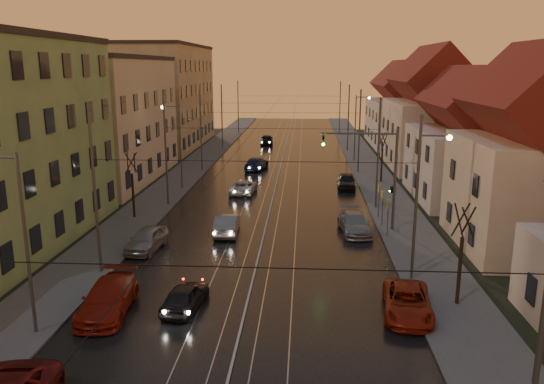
% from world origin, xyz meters
% --- Properties ---
extents(ground, '(160.00, 160.00, 0.00)m').
position_xyz_m(ground, '(0.00, 0.00, 0.00)').
color(ground, black).
rests_on(ground, ground).
extents(road, '(16.00, 120.00, 0.04)m').
position_xyz_m(road, '(0.00, 40.00, 0.02)').
color(road, black).
rests_on(road, ground).
extents(sidewalk_left, '(4.00, 120.00, 0.15)m').
position_xyz_m(sidewalk_left, '(-10.00, 40.00, 0.07)').
color(sidewalk_left, '#4C4C4C').
rests_on(sidewalk_left, ground).
extents(sidewalk_right, '(4.00, 120.00, 0.15)m').
position_xyz_m(sidewalk_right, '(10.00, 40.00, 0.07)').
color(sidewalk_right, '#4C4C4C').
rests_on(sidewalk_right, ground).
extents(tram_rail_0, '(0.06, 120.00, 0.03)m').
position_xyz_m(tram_rail_0, '(-2.20, 40.00, 0.06)').
color(tram_rail_0, gray).
rests_on(tram_rail_0, road).
extents(tram_rail_1, '(0.06, 120.00, 0.03)m').
position_xyz_m(tram_rail_1, '(-0.77, 40.00, 0.06)').
color(tram_rail_1, gray).
rests_on(tram_rail_1, road).
extents(tram_rail_2, '(0.06, 120.00, 0.03)m').
position_xyz_m(tram_rail_2, '(0.77, 40.00, 0.06)').
color(tram_rail_2, gray).
rests_on(tram_rail_2, road).
extents(tram_rail_3, '(0.06, 120.00, 0.03)m').
position_xyz_m(tram_rail_3, '(2.20, 40.00, 0.06)').
color(tram_rail_3, gray).
rests_on(tram_rail_3, road).
extents(apartment_left_2, '(10.00, 20.00, 12.00)m').
position_xyz_m(apartment_left_2, '(-17.50, 34.00, 6.00)').
color(apartment_left_2, '#BBAF90').
rests_on(apartment_left_2, ground).
extents(apartment_left_3, '(10.00, 24.00, 14.00)m').
position_xyz_m(apartment_left_3, '(-17.50, 58.00, 7.00)').
color(apartment_left_3, '#977E61').
rests_on(apartment_left_3, ground).
extents(house_right_1, '(8.67, 10.20, 10.80)m').
position_xyz_m(house_right_1, '(17.00, 15.00, 5.45)').
color(house_right_1, beige).
rests_on(house_right_1, ground).
extents(house_right_2, '(9.18, 12.24, 9.20)m').
position_xyz_m(house_right_2, '(17.00, 28.00, 4.64)').
color(house_right_2, silver).
rests_on(house_right_2, ground).
extents(house_right_3, '(9.18, 14.28, 11.50)m').
position_xyz_m(house_right_3, '(17.00, 43.00, 5.80)').
color(house_right_3, beige).
rests_on(house_right_3, ground).
extents(house_right_4, '(9.18, 16.32, 10.00)m').
position_xyz_m(house_right_4, '(17.00, 61.00, 5.05)').
color(house_right_4, silver).
rests_on(house_right_4, ground).
extents(catenary_pole_r_0, '(0.16, 0.16, 9.00)m').
position_xyz_m(catenary_pole_r_0, '(8.60, -6.00, 4.50)').
color(catenary_pole_r_0, '#595B60').
rests_on(catenary_pole_r_0, ground).
extents(catenary_pole_l_1, '(0.16, 0.16, 9.00)m').
position_xyz_m(catenary_pole_l_1, '(-8.60, 9.00, 4.50)').
color(catenary_pole_l_1, '#595B60').
rests_on(catenary_pole_l_1, ground).
extents(catenary_pole_r_1, '(0.16, 0.16, 9.00)m').
position_xyz_m(catenary_pole_r_1, '(8.60, 9.00, 4.50)').
color(catenary_pole_r_1, '#595B60').
rests_on(catenary_pole_r_1, ground).
extents(catenary_pole_l_2, '(0.16, 0.16, 9.00)m').
position_xyz_m(catenary_pole_l_2, '(-8.60, 24.00, 4.50)').
color(catenary_pole_l_2, '#595B60').
rests_on(catenary_pole_l_2, ground).
extents(catenary_pole_r_2, '(0.16, 0.16, 9.00)m').
position_xyz_m(catenary_pole_r_2, '(8.60, 24.00, 4.50)').
color(catenary_pole_r_2, '#595B60').
rests_on(catenary_pole_r_2, ground).
extents(catenary_pole_l_3, '(0.16, 0.16, 9.00)m').
position_xyz_m(catenary_pole_l_3, '(-8.60, 39.00, 4.50)').
color(catenary_pole_l_3, '#595B60').
rests_on(catenary_pole_l_3, ground).
extents(catenary_pole_r_3, '(0.16, 0.16, 9.00)m').
position_xyz_m(catenary_pole_r_3, '(8.60, 39.00, 4.50)').
color(catenary_pole_r_3, '#595B60').
rests_on(catenary_pole_r_3, ground).
extents(catenary_pole_l_4, '(0.16, 0.16, 9.00)m').
position_xyz_m(catenary_pole_l_4, '(-8.60, 54.00, 4.50)').
color(catenary_pole_l_4, '#595B60').
rests_on(catenary_pole_l_4, ground).
extents(catenary_pole_r_4, '(0.16, 0.16, 9.00)m').
position_xyz_m(catenary_pole_r_4, '(8.60, 54.00, 4.50)').
color(catenary_pole_r_4, '#595B60').
rests_on(catenary_pole_r_4, ground).
extents(catenary_pole_l_5, '(0.16, 0.16, 9.00)m').
position_xyz_m(catenary_pole_l_5, '(-8.60, 72.00, 4.50)').
color(catenary_pole_l_5, '#595B60').
rests_on(catenary_pole_l_5, ground).
extents(catenary_pole_r_5, '(0.16, 0.16, 9.00)m').
position_xyz_m(catenary_pole_r_5, '(8.60, 72.00, 4.50)').
color(catenary_pole_r_5, '#595B60').
rests_on(catenary_pole_r_5, ground).
extents(street_lamp_0, '(1.75, 0.32, 8.00)m').
position_xyz_m(street_lamp_0, '(-9.10, 2.00, 4.89)').
color(street_lamp_0, '#595B60').
rests_on(street_lamp_0, ground).
extents(street_lamp_1, '(1.75, 0.32, 8.00)m').
position_xyz_m(street_lamp_1, '(9.10, 10.00, 4.89)').
color(street_lamp_1, '#595B60').
rests_on(street_lamp_1, ground).
extents(street_lamp_2, '(1.75, 0.32, 8.00)m').
position_xyz_m(street_lamp_2, '(-9.10, 30.00, 4.89)').
color(street_lamp_2, '#595B60').
rests_on(street_lamp_2, ground).
extents(street_lamp_3, '(1.75, 0.32, 8.00)m').
position_xyz_m(street_lamp_3, '(9.10, 46.00, 4.89)').
color(street_lamp_3, '#595B60').
rests_on(street_lamp_3, ground).
extents(traffic_light_mast, '(5.30, 0.32, 7.20)m').
position_xyz_m(traffic_light_mast, '(7.99, 18.00, 4.60)').
color(traffic_light_mast, '#595B60').
rests_on(traffic_light_mast, ground).
extents(bare_tree_0, '(1.09, 1.09, 5.11)m').
position_xyz_m(bare_tree_0, '(-10.20, 20.00, 2.49)').
color(bare_tree_0, black).
rests_on(bare_tree_0, ground).
extents(bare_tree_1, '(1.09, 1.09, 5.11)m').
position_xyz_m(bare_tree_1, '(10.20, 6.00, 2.49)').
color(bare_tree_1, black).
rests_on(bare_tree_1, ground).
extents(bare_tree_2, '(1.09, 1.09, 5.11)m').
position_xyz_m(bare_tree_2, '(10.40, 34.00, 2.49)').
color(bare_tree_2, black).
rests_on(bare_tree_2, ground).
extents(driving_car_0, '(1.98, 3.87, 1.26)m').
position_xyz_m(driving_car_0, '(-2.89, 4.93, 0.63)').
color(driving_car_0, black).
rests_on(driving_car_0, ground).
extents(driving_car_1, '(1.70, 4.40, 1.43)m').
position_xyz_m(driving_car_1, '(-2.57, 16.67, 0.71)').
color(driving_car_1, gray).
rests_on(driving_car_1, ground).
extents(driving_car_2, '(2.35, 4.58, 1.24)m').
position_xyz_m(driving_car_2, '(-2.80, 28.66, 0.62)').
color(driving_car_2, '#BDBDBD').
rests_on(driving_car_2, ground).
extents(driving_car_3, '(2.60, 5.16, 1.44)m').
position_xyz_m(driving_car_3, '(-2.64, 40.14, 0.72)').
color(driving_car_3, '#162142').
rests_on(driving_car_3, ground).
extents(driving_car_4, '(2.12, 4.69, 1.56)m').
position_xyz_m(driving_car_4, '(-2.85, 59.66, 0.78)').
color(driving_car_4, black).
rests_on(driving_car_4, ground).
extents(parked_left_2, '(2.45, 5.21, 1.47)m').
position_xyz_m(parked_left_2, '(-6.42, 4.26, 0.74)').
color(parked_left_2, maroon).
rests_on(parked_left_2, ground).
extents(parked_left_3, '(2.15, 4.32, 1.41)m').
position_xyz_m(parked_left_3, '(-7.16, 13.05, 0.71)').
color(parked_left_3, '#9B9BA0').
rests_on(parked_left_3, ground).
extents(parked_right_0, '(2.66, 4.87, 1.29)m').
position_xyz_m(parked_right_0, '(7.60, 4.91, 0.65)').
color(parked_right_0, '#9B230F').
rests_on(parked_right_0, ground).
extents(parked_right_1, '(2.35, 4.90, 1.38)m').
position_xyz_m(parked_right_1, '(6.29, 17.49, 0.69)').
color(parked_right_1, '#959499').
rests_on(parked_right_1, ground).
extents(parked_right_2, '(1.87, 4.25, 1.43)m').
position_xyz_m(parked_right_2, '(6.75, 31.36, 0.71)').
color(parked_right_2, black).
rests_on(parked_right_2, ground).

